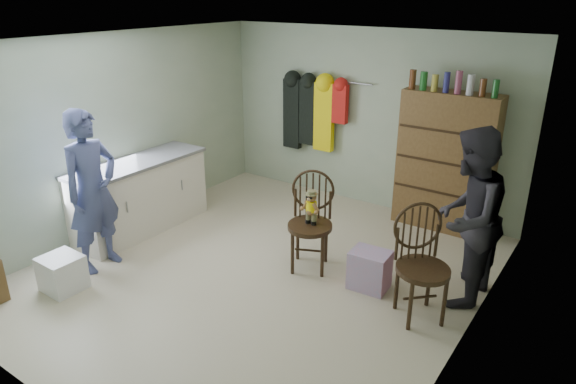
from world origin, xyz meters
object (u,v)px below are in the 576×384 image
Objects in this scene: chair_far at (421,259)px; dresser at (446,161)px; counter at (140,195)px; chair_front at (311,215)px.

dresser is (-0.50, 2.07, 0.31)m from chair_far.
counter is at bearing -144.31° from dresser.
dresser is (0.85, 1.86, 0.29)m from chair_front.
counter is 1.66× the size of chair_front.
dresser is (3.20, 2.30, 0.44)m from counter.
counter is 0.90× the size of dresser.
chair_front is at bearing -114.56° from dresser.
chair_far is 0.54× the size of dresser.
chair_far is at bearing -32.60° from chair_front.
counter is 3.96m from dresser.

